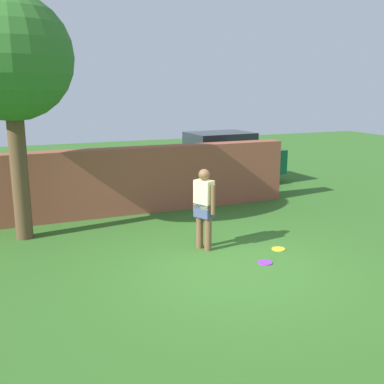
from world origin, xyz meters
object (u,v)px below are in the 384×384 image
person (204,205)px  frisbee_purple (265,263)px  frisbee_yellow (279,249)px  car (220,159)px  tree (10,60)px

person → frisbee_purple: (0.73, -1.12, -0.89)m
frisbee_yellow → car: bearing=74.8°
tree → frisbee_yellow: (4.61, -2.71, -3.66)m
frisbee_purple → frisbee_yellow: same height
car → frisbee_purple: 7.02m
car → frisbee_purple: (-2.28, -6.58, -0.85)m
tree → car: 7.64m
tree → person: bearing=-32.9°
tree → frisbee_yellow: 6.48m
tree → frisbee_yellow: tree is taller
car → frisbee_yellow: size_ratio=15.87×
person → frisbee_yellow: person is taller
person → tree: bearing=31.5°
tree → person: (3.25, -2.11, -2.77)m
tree → frisbee_purple: bearing=-39.0°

